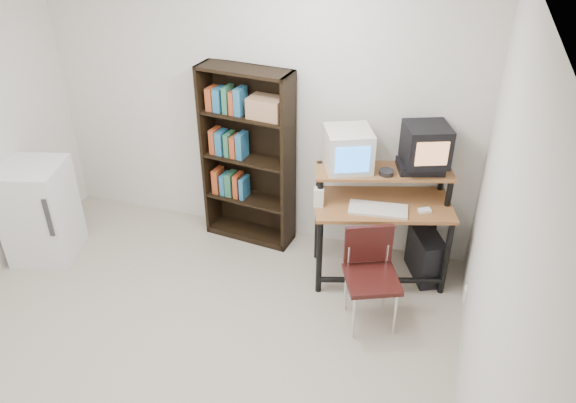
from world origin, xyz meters
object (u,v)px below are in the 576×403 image
(pc_tower, at_px, (425,255))
(mini_fridge, at_px, (40,211))
(crt_monitor, at_px, (348,150))
(school_chair, at_px, (370,268))
(bookshelf, at_px, (249,155))
(crt_tv, at_px, (426,145))
(computer_desk, at_px, (382,208))

(pc_tower, height_order, mini_fridge, mini_fridge)
(crt_monitor, bearing_deg, school_chair, -84.71)
(bookshelf, bearing_deg, crt_tv, 4.40)
(crt_tv, relative_size, pc_tower, 0.98)
(bookshelf, height_order, mini_fridge, bookshelf)
(bookshelf, bearing_deg, crt_monitor, -5.33)
(computer_desk, xyz_separation_m, crt_monitor, (-0.32, 0.05, 0.46))
(crt_monitor, xyz_separation_m, school_chair, (0.34, -0.63, -0.66))
(pc_tower, bearing_deg, crt_tv, 121.34)
(crt_tv, height_order, bookshelf, bookshelf)
(crt_monitor, distance_m, pc_tower, 1.18)
(crt_monitor, xyz_separation_m, pc_tower, (0.73, 0.05, -0.93))
(computer_desk, xyz_separation_m, crt_tv, (0.28, 0.18, 0.53))
(pc_tower, relative_size, bookshelf, 0.27)
(bookshelf, bearing_deg, pc_tower, 1.65)
(crt_monitor, distance_m, crt_tv, 0.62)
(computer_desk, height_order, crt_monitor, crt_monitor)
(crt_monitor, distance_m, school_chair, 0.97)
(crt_monitor, bearing_deg, pc_tower, -19.55)
(crt_tv, bearing_deg, bookshelf, 156.37)
(computer_desk, relative_size, crt_monitor, 2.58)
(mini_fridge, bearing_deg, computer_desk, -3.01)
(crt_tv, bearing_deg, crt_monitor, 171.80)
(computer_desk, relative_size, pc_tower, 2.74)
(crt_tv, xyz_separation_m, bookshelf, (-1.55, 0.07, -0.35))
(computer_desk, distance_m, crt_tv, 0.63)
(crt_monitor, relative_size, school_chair, 0.61)
(school_chair, bearing_deg, crt_tv, 48.62)
(computer_desk, xyz_separation_m, pc_tower, (0.40, 0.10, -0.47))
(crt_monitor, relative_size, pc_tower, 1.06)
(school_chair, relative_size, mini_fridge, 0.87)
(crt_tv, xyz_separation_m, mini_fridge, (-3.24, -0.79, -0.76))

